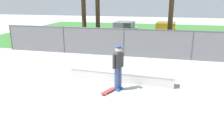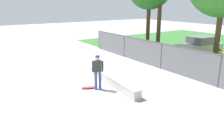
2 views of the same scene
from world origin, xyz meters
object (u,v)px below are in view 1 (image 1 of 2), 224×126
concrete_ledge (120,76)px  skateboarder (118,66)px  car_silver (124,31)px  car_yellow (165,32)px  skateboard (108,91)px

concrete_ledge → skateboarder: 1.27m
concrete_ledge → car_silver: car_silver is taller
concrete_ledge → car_yellow: size_ratio=1.12×
skateboard → concrete_ledge: bearing=80.7°
concrete_ledge → skateboard: (-0.22, -1.36, -0.18)m
skateboarder → car_silver: 11.55m
skateboarder → skateboard: size_ratio=2.26×
car_silver → car_yellow: (3.68, 0.23, 0.00)m
skateboarder → car_yellow: size_ratio=0.43×
concrete_ledge → skateboard: bearing=-99.3°
car_yellow → skateboard: bearing=-100.1°
skateboard → car_yellow: (2.13, 12.00, 0.77)m
skateboard → car_yellow: car_yellow is taller
car_silver → concrete_ledge: bearing=-80.3°
skateboarder → car_silver: (-1.87, 11.40, -0.19)m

